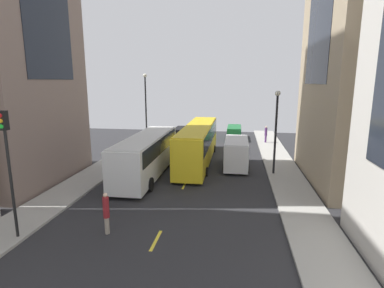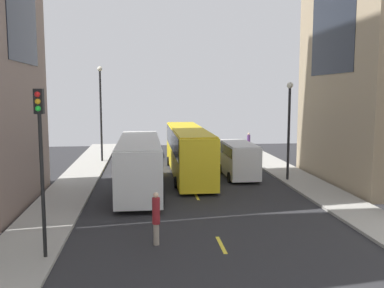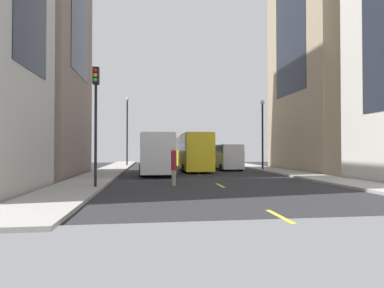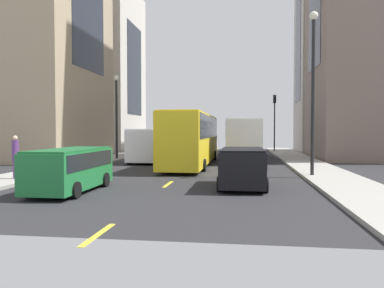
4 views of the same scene
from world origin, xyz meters
The scene contains 20 objects.
ground_plane centered at (0.00, 0.00, 0.00)m, with size 42.65×42.65×0.00m, color #28282B.
sidewalk_west centered at (-7.89, 0.00, 0.07)m, with size 2.88×44.00×0.15m, color #9E9B93.
sidewalk_east centered at (7.89, 0.00, 0.07)m, with size 2.88×44.00×0.15m, color #9E9B93.
lane_stripe_0 centered at (0.00, -21.00, 0.01)m, with size 0.16×2.00×0.01m, color yellow.
lane_stripe_1 centered at (0.00, -12.60, 0.01)m, with size 0.16×2.00×0.01m, color yellow.
lane_stripe_2 centered at (0.00, -4.20, 0.01)m, with size 0.16×2.00×0.01m, color yellow.
lane_stripe_3 centered at (0.00, 4.20, 0.01)m, with size 0.16×2.00×0.01m, color yellow.
lane_stripe_4 centered at (0.00, 12.60, 0.01)m, with size 0.16×2.00×0.01m, color yellow.
lane_stripe_5 centered at (0.00, 21.00, 0.01)m, with size 0.16×2.00×0.01m, color yellow.
building_east_1 centered at (12.92, -1.30, 16.68)m, with size 6.85×11.85×33.36m.
city_bus_white centered at (-3.46, -2.40, 2.01)m, with size 2.80×11.31×3.35m.
streetcar_yellow centered at (0.17, 2.56, 2.13)m, with size 2.70×14.18×3.59m.
delivery_van_white centered at (3.81, 1.19, 1.51)m, with size 2.25×5.46×2.58m.
car_green_0 centered at (3.46, 15.13, 1.02)m, with size 1.97×4.75×1.72m.
car_black_1 centered at (-3.36, 13.14, 0.99)m, with size 2.01×4.01×1.68m.
pedestrian_crossing_near centered at (-2.66, -12.27, 1.19)m, with size 0.32×0.32×2.22m.
pedestrian_waiting_curb centered at (7.42, 12.65, 1.26)m, with size 0.32×0.32×2.06m.
traffic_light_near_corner centered at (-6.84, -13.47, 4.47)m, with size 0.32×0.44×6.25m.
streetlamp_near centered at (-6.94, 9.18, 5.19)m, with size 0.44×0.44×8.41m.
streetlamp_far centered at (6.94, -0.64, 4.35)m, with size 0.44×0.44×6.83m.
Camera 3 is at (-3.95, -30.26, 2.07)m, focal length 29.21 mm.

